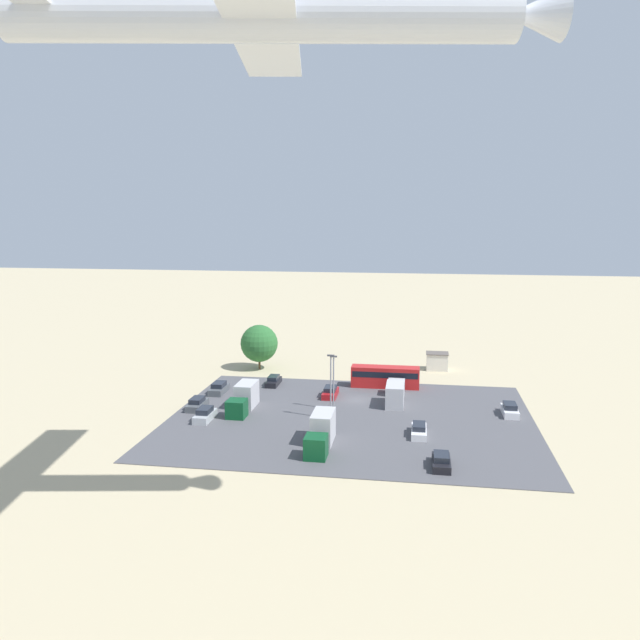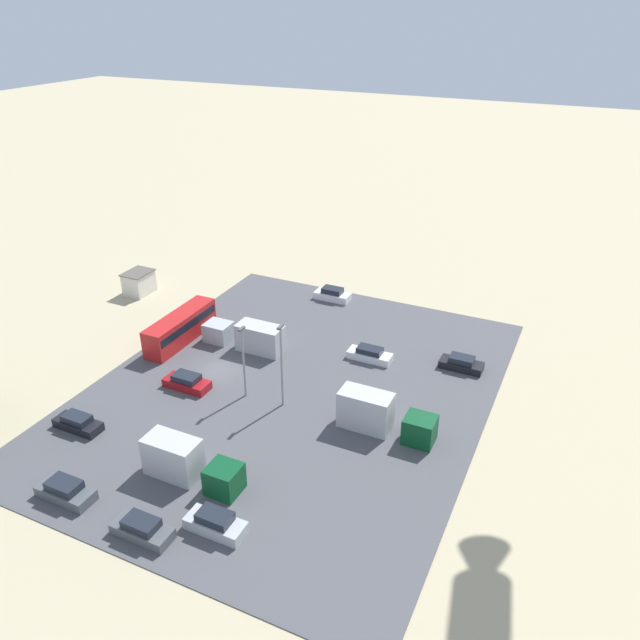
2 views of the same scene
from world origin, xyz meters
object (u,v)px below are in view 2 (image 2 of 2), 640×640
object	(u,v)px
parked_truck_0	(248,336)
parked_car_0	(78,423)
parked_car_7	(332,295)
parked_truck_1	(381,415)
shed_building	(139,283)
parked_car_6	(142,529)
parked_truck_2	(187,463)
bus	(180,327)
parked_car_5	(65,491)
parked_car_4	(215,523)
parked_car_3	(461,364)
parked_car_1	(187,382)
parked_car_2	(370,354)

from	to	relation	value
parked_truck_0	parked_car_0	bearing A→B (deg)	161.76
parked_car_7	parked_truck_1	xyz separation A→B (m)	(22.76, 14.87, 0.94)
shed_building	parked_truck_0	size ratio (longest dim) A/B	0.40
parked_car_6	parked_truck_2	world-z (taller)	parked_truck_2
bus	parked_car_5	size ratio (longest dim) A/B	2.21
parked_car_4	parked_car_7	xyz separation A→B (m)	(-38.84, -8.26, -0.02)
parked_truck_2	parked_car_3	bearing A→B (deg)	148.53
bus	parked_car_6	distance (m)	28.69
parked_car_0	parked_car_3	xyz separation A→B (m)	(-24.54, 28.42, 0.00)
parked_truck_0	parked_truck_1	xyz separation A→B (m)	(7.69, 18.18, 0.22)
parked_car_1	parked_truck_0	distance (m)	9.52
shed_building	parked_car_5	distance (m)	37.65
bus	parked_car_7	bearing A→B (deg)	57.13
parked_car_6	parked_car_1	bearing A→B (deg)	-153.45
parked_car_3	parked_truck_1	distance (m)	13.92
parked_car_3	parked_truck_0	size ratio (longest dim) A/B	0.47
parked_car_1	parked_truck_1	size ratio (longest dim) A/B	0.54
parked_car_5	shed_building	bearing A→B (deg)	31.24
parked_truck_1	shed_building	bearing A→B (deg)	-110.01
parked_car_4	parked_car_7	size ratio (longest dim) A/B	0.99
parked_car_3	parked_truck_0	distance (m)	22.89
parked_car_4	parked_truck_0	size ratio (longest dim) A/B	0.48
parked_car_0	parked_car_7	xyz separation A→B (m)	(-34.01, 9.55, 0.07)
shed_building	parked_car_4	distance (m)	43.75
shed_building	parked_car_6	world-z (taller)	shed_building
parked_car_7	parked_truck_2	world-z (taller)	parked_truck_2
parked_car_3	parked_car_7	size ratio (longest dim) A/B	0.97
bus	parked_car_2	size ratio (longest dim) A/B	2.18
parked_car_1	parked_truck_0	bearing A→B (deg)	-8.48
parked_car_2	parked_car_3	bearing A→B (deg)	103.99
parked_car_4	parked_car_5	world-z (taller)	parked_car_4
shed_building	parked_truck_1	distance (m)	40.86
parked_car_2	parked_car_5	xyz separation A→B (m)	(29.19, -13.62, 0.07)
bus	parked_car_7	size ratio (longest dim) A/B	2.27
parked_car_1	parked_car_5	world-z (taller)	parked_car_5
parked_car_3	parked_car_4	world-z (taller)	parked_car_4
bus	parked_truck_2	size ratio (longest dim) A/B	1.24
shed_building	parked_car_7	distance (m)	25.12
parked_car_0	parked_car_1	world-z (taller)	parked_car_1
parked_truck_1	bus	bearing A→B (deg)	-102.82
shed_building	parked_car_5	xyz separation A→B (m)	(32.18, 19.52, -0.74)
parked_car_5	parked_car_4	bearing A→B (deg)	-80.16
parked_car_5	parked_truck_1	distance (m)	26.23
parked_car_7	parked_truck_1	bearing A→B (deg)	33.16
parked_car_1	parked_car_3	bearing A→B (deg)	-57.56
parked_truck_2	parked_car_5	bearing A→B (deg)	-50.79
parked_car_6	parked_truck_2	size ratio (longest dim) A/B	0.55
bus	parked_car_5	xyz separation A→B (m)	(24.07, 6.92, -1.06)
parked_car_7	shed_building	bearing A→B (deg)	-69.53
shed_building	parked_truck_1	bearing A→B (deg)	69.99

